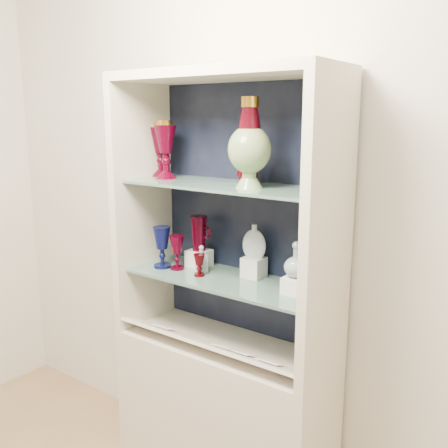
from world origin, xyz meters
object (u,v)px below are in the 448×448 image
Objects in this scene: enamel_urn at (249,143)px; clear_round_decanter at (296,260)px; ruby_goblet_small at (199,265)px; ruby_pitcher at (199,233)px; flat_flask at (254,241)px; lidded_bowl at (313,182)px; ruby_decanter_a at (248,157)px; pedestal_lamp_left at (161,150)px; clear_square_bottle at (202,259)px; ruby_goblet_tall at (177,252)px; pedestal_lamp_right at (166,150)px; cameo_medallion at (322,254)px; ruby_decanter_b at (316,167)px; cobalt_goblet at (162,247)px.

enamel_urn is 2.52× the size of clear_round_decanter.
enamel_urn reaches higher than ruby_goblet_small.
flat_flask is at bearing 1.39° from ruby_pitcher.
lidded_bowl is 0.49m from flat_flask.
flat_flask is at bearing 25.95° from ruby_decanter_a.
ruby_goblet_small is 0.27m from flat_flask.
pedestal_lamp_left is 0.44m from ruby_pitcher.
ruby_goblet_tall is at bearing -167.08° from clear_square_bottle.
pedestal_lamp_right is 0.86m from cameo_medallion.
pedestal_lamp_left reaches higher than ruby_pitcher.
pedestal_lamp_right is 1.63× the size of ruby_goblet_tall.
ruby_decanter_b is 0.86m from cobalt_goblet.
clear_square_bottle is (0.07, -0.07, -0.10)m from ruby_pitcher.
ruby_goblet_tall is 0.69m from cameo_medallion.
pedestal_lamp_right is 2.64× the size of ruby_goblet_small.
ruby_decanter_a is 1.39× the size of ruby_pitcher.
ruby_pitcher is at bearing -153.47° from cameo_medallion.
clear_square_bottle is at bearing -170.34° from flat_flask.
ruby_decanter_b reaches higher than lidded_bowl.
ruby_decanter_a is at bearing -152.81° from cameo_medallion.
ruby_goblet_small is at bearing -53.02° from ruby_pitcher.
ruby_goblet_tall is at bearing 175.76° from lidded_bowl.
pedestal_lamp_right reaches higher than flat_flask.
ruby_goblet_small is (0.23, -0.05, -0.50)m from pedestal_lamp_right.
cameo_medallion is (-0.03, 0.16, -0.31)m from lidded_bowl.
lidded_bowl is (0.38, -0.15, -0.07)m from ruby_decanter_a.
ruby_decanter_a is 1.79× the size of clear_square_bottle.
ruby_decanter_a is at bearing 1.43° from pedestal_lamp_left.
ruby_decanter_a is at bearing -1.34° from ruby_pitcher.
pedestal_lamp_left is at bearing 161.66° from ruby_goblet_small.
cobalt_goblet is (-0.48, -0.01, -0.50)m from enamel_urn.
ruby_pitcher is 0.30m from flat_flask.
ruby_decanter_b is 0.71m from ruby_pitcher.
pedestal_lamp_right is at bearing 179.75° from clear_round_decanter.
ruby_goblet_tall is 1.26× the size of clear_square_bottle.
ruby_decanter_a is at bearing 169.76° from ruby_decanter_b.
cobalt_goblet is 0.19m from ruby_pitcher.
lidded_bowl is 0.65× the size of flat_flask.
cameo_medallion is at bearing -10.52° from flat_flask.
cobalt_goblet is at bearing 179.91° from ruby_goblet_small.
clear_round_decanter is at bearing -0.25° from pedestal_lamp_right.
cobalt_goblet is 1.52× the size of clear_square_bottle.
cameo_medallion is (0.33, -0.00, -0.01)m from flat_flask.
ruby_pitcher is at bearing 129.01° from ruby_goblet_small.
ruby_decanter_a is 0.53m from ruby_goblet_small.
enamel_urn reaches higher than ruby_decanter_a.
pedestal_lamp_left is 1.29× the size of cobalt_goblet.
clear_square_bottle is (-0.20, -0.07, -0.47)m from ruby_decanter_a.
pedestal_lamp_right is 0.46m from cobalt_goblet.
cobalt_goblet is at bearing -176.37° from clear_round_decanter.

